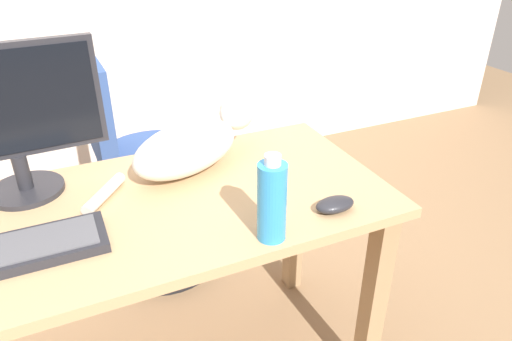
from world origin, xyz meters
TOP-DOWN VIEW (x-y plane):
  - desk at (0.00, 0.00)m, footprint 1.33×0.63m
  - office_chair at (0.10, 0.63)m, footprint 0.48×0.48m
  - monitor at (-0.29, 0.20)m, footprint 0.48×0.20m
  - keyboard at (-0.34, -0.09)m, footprint 0.44×0.15m
  - cat at (0.18, 0.15)m, footprint 0.57×0.31m
  - computer_mouse at (0.44, -0.23)m, footprint 0.11×0.06m
  - water_bottle at (0.24, -0.26)m, footprint 0.07×0.07m

SIDE VIEW (x-z plane):
  - office_chair at x=0.10m, z-range -0.06..0.89m
  - desk at x=0.00m, z-range 0.24..0.95m
  - keyboard at x=-0.34m, z-range 0.71..0.74m
  - computer_mouse at x=0.44m, z-range 0.71..0.75m
  - cat at x=0.18m, z-range 0.69..0.89m
  - water_bottle at x=0.24m, z-range 0.70..0.93m
  - monitor at x=-0.29m, z-range 0.73..1.15m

